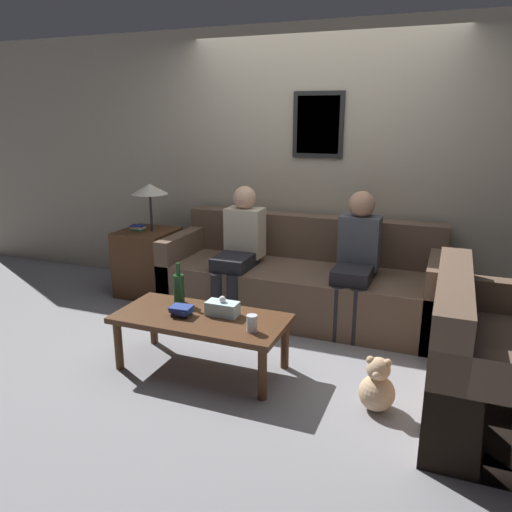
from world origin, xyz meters
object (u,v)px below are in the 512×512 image
Objects in this scene: wine_bottle at (179,288)px; person_right at (356,255)px; drinking_glass at (252,323)px; person_left at (240,245)px; coffee_table at (201,323)px; couch_side at (501,370)px; teddy_bear at (377,387)px; couch_main at (301,282)px.

person_right is (1.16, 0.96, 0.13)m from wine_bottle.
person_left is at bearing 116.80° from drinking_glass.
wine_bottle is at bearing 147.17° from coffee_table.
couch_side is 1.18× the size of person_left.
couch_side is at bearing 16.38° from teddy_bear.
drinking_glass is 1.34m from person_right.
wine_bottle is 0.27× the size of person_right.
coffee_table is at bearing -80.87° from person_left.
couch_main is 1.80× the size of couch_side.
wine_bottle is at bearing 88.78° from couch_side.
wine_bottle is at bearing -140.26° from person_right.
teddy_bear is at bearing -39.34° from person_left.
person_right is (1.06, 0.03, 0.01)m from person_left.
couch_main is 0.66m from person_left.
coffee_table is at bearing -32.83° from wine_bottle.
couch_main is at bearing 17.40° from person_left.
person_right is (0.52, -0.14, 0.35)m from couch_main.
couch_main reaches higher than wine_bottle.
coffee_table is (-0.36, -1.28, 0.05)m from couch_main.
person_right is at bearing 46.87° from couch_side.
couch_side is at bearing -43.13° from person_right.
wine_bottle is 0.77m from drinking_glass.
couch_main is 2.12× the size of person_left.
person_left reaches higher than couch_side.
person_right reaches higher than coffee_table.
coffee_table reaches higher than teddy_bear.
couch_side is at bearing 3.85° from coffee_table.
coffee_table is 0.37m from wine_bottle.
coffee_table is 3.95× the size of wine_bottle.
wine_bottle is (-0.64, -1.10, 0.22)m from couch_main.
coffee_table is 1.06× the size of person_left.
person_right is at bearing 1.75° from person_left.
couch_main is at bearing 74.30° from coffee_table.
wine_bottle reaches higher than teddy_bear.
teddy_bear is at bearing -3.27° from coffee_table.
couch_main is 2.00× the size of coffee_table.
couch_main is at bearing 54.36° from couch_side.
couch_main is 7.92× the size of wine_bottle.
drinking_glass is at bearing -63.20° from person_left.
wine_bottle is at bearing -120.12° from couch_main.
person_left is 0.99× the size of person_right.
wine_bottle is 0.27× the size of person_left.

